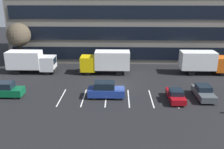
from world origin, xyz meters
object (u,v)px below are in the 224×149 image
Objects in this scene: box_truck_orange at (204,61)px; bare_tree at (19,35)px; box_truck_white at (31,61)px; suv_forest at (5,90)px; sedan_maroon at (176,95)px; suv_navy at (106,90)px; sedan_charcoal at (203,92)px; box_truck_yellow at (106,61)px.

bare_tree reaches higher than box_truck_orange.
box_truck_white reaches higher than suv_forest.
box_truck_orange is 1.89× the size of sedan_maroon.
box_truck_orange reaches higher than suv_navy.
sedan_maroon is 0.92× the size of sedan_charcoal.
box_truck_orange reaches higher than sedan_charcoal.
box_truck_white is 23.50m from sedan_maroon.
box_truck_orange is at bearing -6.59° from bare_tree.
bare_tree is (-15.12, 3.85, 3.48)m from box_truck_yellow.
suv_navy is 0.59× the size of bare_tree.
box_truck_white is 26.44m from sedan_charcoal.
box_truck_yellow is at bearing 92.65° from suv_navy.
sedan_charcoal is (-3.00, -9.73, -1.28)m from box_truck_orange.
suv_navy is at bearing -87.35° from box_truck_yellow.
suv_navy is at bearing -146.68° from box_truck_orange.
box_truck_orange reaches higher than sedan_maroon.
box_truck_orange is 18.06m from suv_navy.
box_truck_yellow is 1.75× the size of suv_navy.
suv_navy is 1.06× the size of suv_forest.
sedan_charcoal is (24.65, -9.47, -1.25)m from box_truck_white.
box_truck_yellow is 9.67m from suv_navy.
sedan_charcoal is at bearing -36.98° from box_truck_yellow.
suv_forest is (-12.55, -0.10, -0.06)m from suv_navy.
bare_tree is (-27.63, 13.27, 4.78)m from sedan_charcoal.
suv_navy is at bearing 175.15° from sedan_maroon.
suv_navy is (12.58, -9.65, -1.03)m from box_truck_white.
sedan_charcoal is 1.06× the size of suv_forest.
sedan_charcoal is at bearing -107.14° from box_truck_orange.
box_truck_orange is 0.99× the size of box_truck_yellow.
sedan_maroon is at bearing -121.85° from box_truck_orange.
box_truck_orange is 1.84× the size of suv_forest.
box_truck_white is at bearing -179.46° from box_truck_orange.
bare_tree is (-24.03, 14.16, 4.84)m from sedan_maroon.
box_truck_white is (-27.65, -0.26, -0.03)m from box_truck_orange.
box_truck_yellow is 1.76× the size of sedan_charcoal.
sedan_maroon is 0.55× the size of bare_tree.
box_truck_yellow is 1.03× the size of box_truck_white.
bare_tree is at bearing 128.10° from box_truck_white.
suv_forest is at bearing -77.44° from bare_tree.
box_truck_yellow is 15.55m from suv_forest.
box_truck_yellow is 15.72m from sedan_charcoal.
box_truck_yellow is at bearing 130.83° from sedan_maroon.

